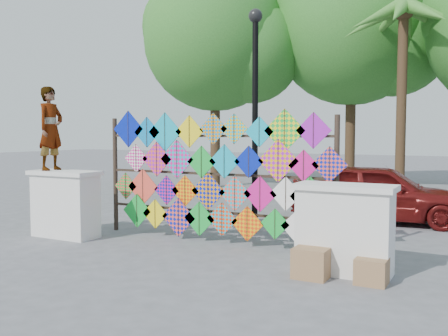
{
  "coord_description": "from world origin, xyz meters",
  "views": [
    {
      "loc": [
        4.47,
        -7.17,
        2.0
      ],
      "look_at": [
        0.34,
        0.6,
        1.38
      ],
      "focal_mm": 40.0,
      "sensor_mm": 36.0,
      "label": 1
    }
  ],
  "objects": [
    {
      "name": "parapet_left",
      "position": [
        -2.7,
        -0.2,
        0.65
      ],
      "size": [
        1.4,
        0.65,
        1.28
      ],
      "color": "silver",
      "rests_on": "ground"
    },
    {
      "name": "ground",
      "position": [
        0.0,
        0.0,
        0.0
      ],
      "size": [
        80.0,
        80.0,
        0.0
      ],
      "primitive_type": "plane",
      "color": "gray",
      "rests_on": "ground"
    },
    {
      "name": "kite_rack",
      "position": [
        0.08,
        0.72,
        1.21
      ],
      "size": [
        4.91,
        0.24,
        2.45
      ],
      "color": "#2E2219",
      "rests_on": "ground"
    },
    {
      "name": "sedan",
      "position": [
        2.33,
        4.34,
        0.66
      ],
      "size": [
        4.04,
        2.0,
        1.32
      ],
      "primitive_type": "imported",
      "rotation": [
        0.0,
        0.0,
        1.69
      ],
      "color": "maroon",
      "rests_on": "ground"
    },
    {
      "name": "tree_west",
      "position": [
        -4.4,
        9.03,
        5.38
      ],
      "size": [
        5.85,
        5.2,
        8.01
      ],
      "color": "#49301F",
      "rests_on": "ground"
    },
    {
      "name": "lamppost",
      "position": [
        0.3,
        2.0,
        2.69
      ],
      "size": [
        0.28,
        0.28,
        4.46
      ],
      "color": "black",
      "rests_on": "ground"
    },
    {
      "name": "cardboard_box_far",
      "position": [
        3.15,
        -0.51,
        0.17
      ],
      "size": [
        0.41,
        0.38,
        0.34
      ],
      "primitive_type": "cube",
      "color": "#9D774C",
      "rests_on": "ground"
    },
    {
      "name": "tree_mid",
      "position": [
        0.11,
        11.03,
        5.77
      ],
      "size": [
        6.3,
        5.6,
        8.61
      ],
      "color": "#49301F",
      "rests_on": "ground"
    },
    {
      "name": "palm_tree",
      "position": [
        2.2,
        8.0,
        4.95
      ],
      "size": [
        3.62,
        3.62,
        5.83
      ],
      "color": "#49301F",
      "rests_on": "ground"
    },
    {
      "name": "cardboard_box_near",
      "position": [
        2.35,
        -0.61,
        0.21
      ],
      "size": [
        0.47,
        0.42,
        0.42
      ],
      "primitive_type": "cube",
      "color": "#9D774C",
      "rests_on": "ground"
    },
    {
      "name": "vendor_woman",
      "position": [
        -3.04,
        -0.2,
        2.09
      ],
      "size": [
        0.43,
        0.62,
        1.62
      ],
      "primitive_type": "imported",
      "rotation": [
        0.0,
        0.0,
        1.65
      ],
      "color": "#99999E",
      "rests_on": "parapet_left"
    },
    {
      "name": "parapet_right",
      "position": [
        2.7,
        -0.2,
        0.65
      ],
      "size": [
        1.4,
        0.65,
        1.28
      ],
      "color": "silver",
      "rests_on": "ground"
    }
  ]
}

